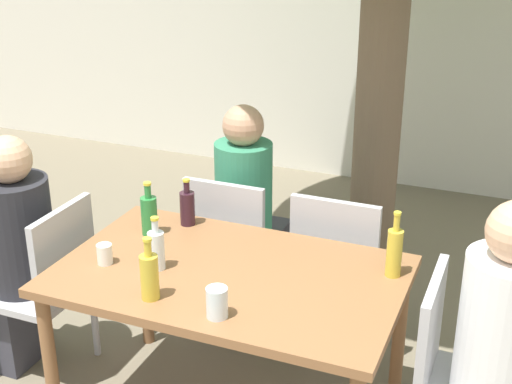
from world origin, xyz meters
name	(u,v)px	position (x,y,z in m)	size (l,w,h in m)	color
cafe_building_wall	(399,13)	(0.00, 3.25, 1.40)	(10.00, 0.08, 2.80)	silver
dining_table_front	(229,289)	(0.00, 0.00, 0.69)	(1.46, 0.91, 0.77)	brown
patio_chair_0	(49,280)	(-0.96, 0.00, 0.52)	(0.44, 0.44, 0.91)	#B2B2B7
patio_chair_1	(456,374)	(0.96, 0.00, 0.52)	(0.44, 0.44, 0.91)	#B2B2B7
patio_chair_2	(233,245)	(-0.29, 0.69, 0.52)	(0.44, 0.44, 0.91)	#B2B2B7
patio_chair_3	(339,264)	(0.29, 0.69, 0.52)	(0.44, 0.44, 0.91)	#B2B2B7
person_seated_0	(9,265)	(-1.20, 0.00, 0.56)	(0.57, 0.34, 1.23)	#383842
person_seated_2	(250,221)	(-0.29, 0.92, 0.56)	(0.31, 0.55, 1.25)	#383842
water_bottle_0	(156,249)	(-0.30, -0.09, 0.86)	(0.07, 0.07, 0.24)	silver
green_bottle_1	(149,214)	(-0.49, 0.19, 0.87)	(0.08, 0.08, 0.26)	#287A38
wine_bottle_2	(187,207)	(-0.38, 0.36, 0.86)	(0.07, 0.07, 0.23)	#331923
oil_cruet_3	(149,275)	(-0.20, -0.31, 0.87)	(0.07, 0.07, 0.26)	gold
oil_cruet_4	(394,251)	(0.65, 0.23, 0.88)	(0.07, 0.07, 0.29)	gold
drinking_glass_0	(105,254)	(-0.53, -0.13, 0.81)	(0.07, 0.07, 0.09)	silver
drinking_glass_1	(217,302)	(0.10, -0.33, 0.83)	(0.08, 0.08, 0.12)	silver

